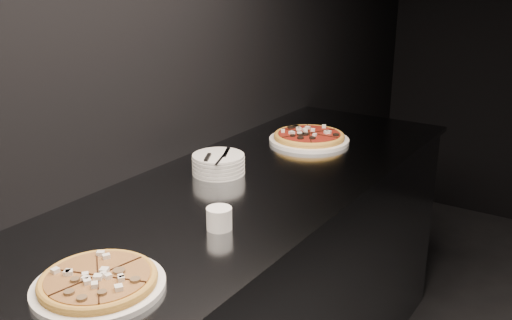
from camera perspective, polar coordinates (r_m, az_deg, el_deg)
The scene contains 7 objects.
wall_left at distance 1.99m, azimuth -12.03°, elevation 11.89°, with size 0.02×5.00×2.80m, color black.
counter at distance 2.09m, azimuth -2.74°, elevation -15.14°, with size 0.74×2.44×0.92m.
pizza_mushroom at distance 1.39m, azimuth -15.48°, elevation -11.65°, with size 0.35×0.35×0.04m.
pizza_tomato at distance 2.42m, azimuth 5.33°, elevation 2.29°, with size 0.34×0.34×0.04m.
plate_stack at distance 2.04m, azimuth -3.78°, elevation -0.39°, with size 0.19×0.19×0.07m.
cutlery at distance 2.02m, azimuth -3.88°, elevation 0.46°, with size 0.08×0.20×0.01m.
ramekin at distance 1.62m, azimuth -3.70°, elevation -5.78°, with size 0.07×0.07×0.06m.
Camera 1 is at (-1.10, -1.39, 1.63)m, focal length 40.00 mm.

